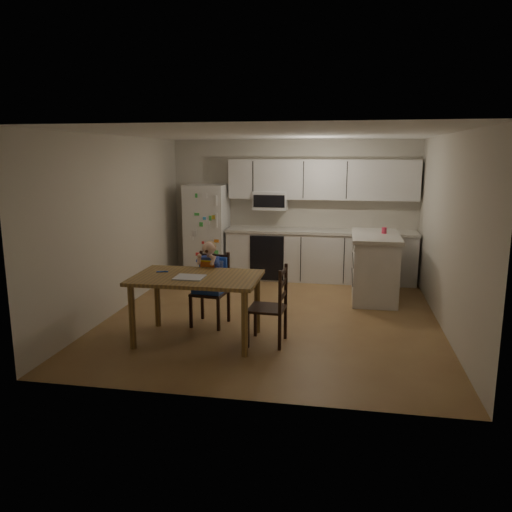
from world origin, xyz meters
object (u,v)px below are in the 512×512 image
object	(u,v)px
red_cup	(384,230)
chair_booster	(211,274)
refrigerator	(207,231)
chair_side	(275,301)
kitchen_island	(374,266)
dining_table	(197,285)

from	to	relation	value
red_cup	chair_booster	distance (m)	2.95
refrigerator	red_cup	size ratio (longest dim) A/B	17.51
refrigerator	chair_side	world-z (taller)	refrigerator
red_cup	chair_booster	size ratio (longest dim) A/B	0.09
refrigerator	red_cup	distance (m)	3.24
kitchen_island	red_cup	world-z (taller)	red_cup
refrigerator	dining_table	size ratio (longest dim) A/B	1.13
kitchen_island	red_cup	bearing A→B (deg)	38.18
refrigerator	kitchen_island	distance (m)	3.15
refrigerator	red_cup	world-z (taller)	refrigerator
red_cup	chair_booster	bearing A→B (deg)	-142.91
dining_table	chair_booster	world-z (taller)	chair_booster
refrigerator	chair_booster	size ratio (longest dim) A/B	1.50
red_cup	chair_side	xyz separation A→B (m)	(-1.39, -2.33, -0.53)
refrigerator	kitchen_island	xyz separation A→B (m)	(2.98, -0.96, -0.34)
red_cup	dining_table	xyz separation A→B (m)	(-2.34, -2.38, -0.37)
kitchen_island	chair_side	bearing A→B (deg)	-119.50
kitchen_island	chair_booster	bearing A→B (deg)	-142.97
chair_side	red_cup	bearing A→B (deg)	152.32
chair_booster	chair_side	xyz separation A→B (m)	(0.94, -0.57, -0.15)
dining_table	kitchen_island	bearing A→B (deg)	45.90
kitchen_island	dining_table	distance (m)	3.18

